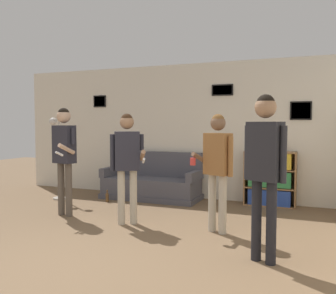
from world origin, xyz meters
name	(u,v)px	position (x,y,z in m)	size (l,w,h in m)	color
ground_plane	(68,272)	(0.00, 0.00, 0.00)	(20.00, 20.00, 0.00)	brown
wall_back	(197,131)	(0.00, 4.15, 1.35)	(8.20, 0.08, 2.70)	silver
couch	(152,184)	(-0.80, 3.74, 0.30)	(1.96, 0.80, 0.92)	#4C4C56
bookshelf	(270,179)	(1.48, 3.93, 0.50)	(0.92, 0.30, 1.00)	olive
floor_lamp	(59,142)	(-2.47, 2.98, 1.14)	(0.43, 0.28, 1.72)	#ADA89E
person_player_foreground_left	(64,149)	(-1.52, 1.91, 1.09)	(0.49, 0.53, 1.76)	brown
person_player_foreground_center	(127,157)	(-0.33, 1.84, 1.01)	(0.59, 0.36, 1.65)	#B7AD99
person_watcher_holding_cup	(217,160)	(1.02, 1.93, 1.00)	(0.57, 0.36, 1.63)	#B7AD99
person_spectator_near_bookshelf	(265,158)	(1.78, 1.04, 1.13)	(0.47, 0.32, 1.81)	black
bottle_on_floor	(107,197)	(-1.45, 3.10, 0.09)	(0.06, 0.06, 0.23)	brown
drinking_cup	(261,148)	(1.31, 3.93, 1.06)	(0.07, 0.07, 0.12)	blue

